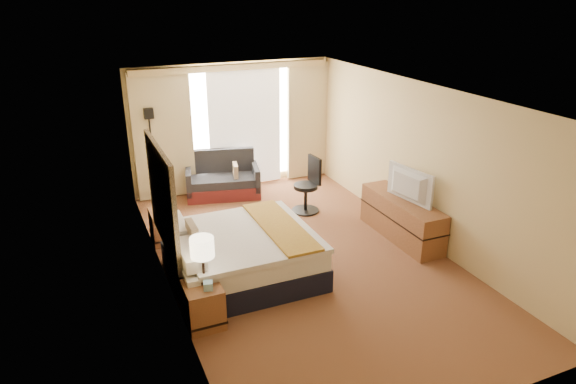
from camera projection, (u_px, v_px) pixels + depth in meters
name	position (u px, v px, depth m)	size (l,w,h in m)	color
floor	(303.00, 258.00, 8.10)	(4.20, 7.00, 0.02)	maroon
ceiling	(305.00, 93.00, 7.14)	(4.20, 7.00, 0.02)	silver
wall_back	(233.00, 126.00, 10.61)	(4.20, 0.02, 2.60)	#CCB67C
wall_front	(468.00, 305.00, 4.64)	(4.20, 0.02, 2.60)	#CCB67C
wall_left	(162.00, 202.00, 6.85)	(0.02, 7.00, 2.60)	#CCB67C
wall_right	(420.00, 163.00, 8.40)	(0.02, 7.00, 2.60)	#CCB67C
headboard	(162.00, 198.00, 7.04)	(0.06, 1.85, 1.50)	black
nightstand_left	(203.00, 305.00, 6.42)	(0.45, 0.52, 0.55)	#985C37
nightstand_right	(165.00, 226.00, 8.55)	(0.45, 0.52, 0.55)	#985C37
media_dresser	(402.00, 218.00, 8.65)	(0.50, 1.80, 0.70)	#985C37
window	(244.00, 124.00, 10.66)	(2.30, 0.02, 2.30)	silver
curtains	(234.00, 122.00, 10.47)	(4.12, 0.19, 2.56)	#C7BC8C
bed	(241.00, 254.00, 7.46)	(2.03, 1.86, 0.99)	black
loveseat	(223.00, 181.00, 10.44)	(1.59, 1.08, 0.91)	maroon
floor_lamp	(151.00, 136.00, 9.80)	(0.24, 0.24, 1.87)	black
desk_chair	(308.00, 187.00, 9.64)	(0.52, 0.52, 1.06)	black
lamp_left	(202.00, 248.00, 6.21)	(0.30, 0.30, 0.62)	black
lamp_right	(160.00, 183.00, 8.22)	(0.31, 0.31, 0.66)	black
tissue_box	(208.00, 286.00, 6.23)	(0.11, 0.11, 0.10)	#80AFC7
telephone	(164.00, 206.00, 8.52)	(0.19, 0.15, 0.08)	black
television	(406.00, 186.00, 8.32)	(0.98, 0.13, 0.56)	black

